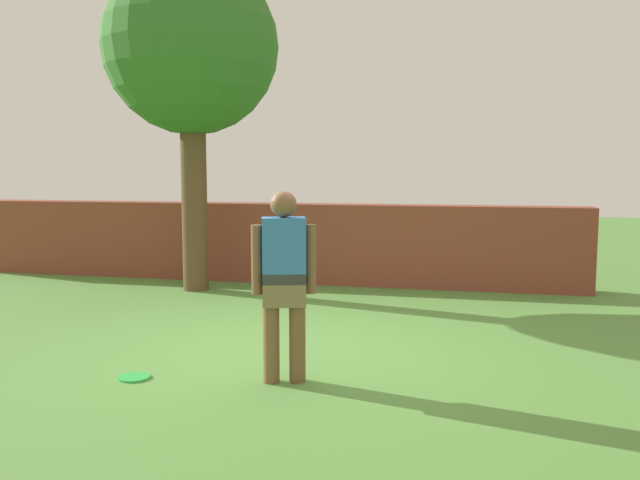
% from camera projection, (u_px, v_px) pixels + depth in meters
% --- Properties ---
extents(ground_plane, '(40.00, 40.00, 0.00)m').
position_uv_depth(ground_plane, '(284.00, 350.00, 6.49)').
color(ground_plane, '#568C3D').
extents(brick_wall, '(10.11, 0.50, 1.25)m').
position_uv_depth(brick_wall, '(260.00, 242.00, 10.49)').
color(brick_wall, brown).
rests_on(brick_wall, ground).
extents(tree, '(2.52, 2.52, 4.82)m').
position_uv_depth(tree, '(191.00, 50.00, 9.35)').
color(tree, brown).
rests_on(tree, ground).
extents(person, '(0.52, 0.32, 1.62)m').
position_uv_depth(person, '(284.00, 277.00, 5.42)').
color(person, brown).
rests_on(person, ground).
extents(frisbee_green, '(0.27, 0.27, 0.02)m').
position_uv_depth(frisbee_green, '(134.00, 377.00, 5.60)').
color(frisbee_green, green).
rests_on(frisbee_green, ground).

